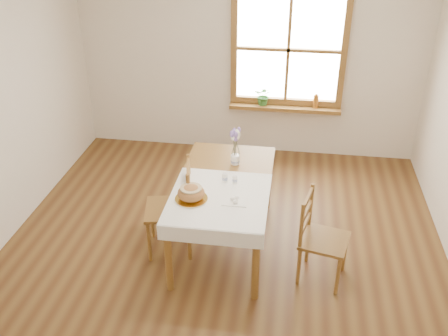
{
  "coord_description": "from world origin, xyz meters",
  "views": [
    {
      "loc": [
        0.61,
        -3.8,
        3.24
      ],
      "look_at": [
        0.0,
        0.3,
        0.9
      ],
      "focal_mm": 40.0,
      "sensor_mm": 36.0,
      "label": 1
    }
  ],
  "objects_px": {
    "dining_table": "(224,189)",
    "flower_vase": "(235,160)",
    "chair_right": "(325,239)",
    "chair_left": "(169,208)",
    "bread_plate": "(191,199)"
  },
  "relations": [
    {
      "from": "dining_table",
      "to": "flower_vase",
      "type": "height_order",
      "value": "flower_vase"
    },
    {
      "from": "dining_table",
      "to": "chair_right",
      "type": "distance_m",
      "value": 1.08
    },
    {
      "from": "dining_table",
      "to": "chair_right",
      "type": "xyz_separation_m",
      "value": [
        0.98,
        -0.37,
        -0.22
      ]
    },
    {
      "from": "chair_left",
      "to": "flower_vase",
      "type": "xyz_separation_m",
      "value": [
        0.59,
        0.5,
        0.31
      ]
    },
    {
      "from": "chair_left",
      "to": "chair_right",
      "type": "relative_size",
      "value": 1.09
    },
    {
      "from": "flower_vase",
      "to": "chair_left",
      "type": "bearing_deg",
      "value": -139.59
    },
    {
      "from": "chair_right",
      "to": "flower_vase",
      "type": "relative_size",
      "value": 8.95
    },
    {
      "from": "dining_table",
      "to": "chair_left",
      "type": "bearing_deg",
      "value": -164.35
    },
    {
      "from": "bread_plate",
      "to": "flower_vase",
      "type": "height_order",
      "value": "flower_vase"
    },
    {
      "from": "dining_table",
      "to": "bread_plate",
      "type": "relative_size",
      "value": 5.52
    },
    {
      "from": "chair_right",
      "to": "flower_vase",
      "type": "height_order",
      "value": "chair_right"
    },
    {
      "from": "chair_left",
      "to": "chair_right",
      "type": "bearing_deg",
      "value": 69.95
    },
    {
      "from": "chair_right",
      "to": "dining_table",
      "type": "bearing_deg",
      "value": 82.31
    },
    {
      "from": "chair_left",
      "to": "chair_right",
      "type": "distance_m",
      "value": 1.53
    },
    {
      "from": "chair_left",
      "to": "dining_table",
      "type": "bearing_deg",
      "value": 94.07
    }
  ]
}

